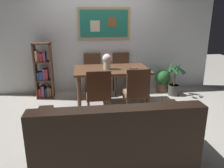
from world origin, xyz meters
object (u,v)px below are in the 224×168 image
Objects in this scene: dining_table at (112,74)px; dining_chair_near_left at (99,92)px; dining_chair_far_right at (121,70)px; dining_chair_near_right at (137,90)px; dining_chair_far_left at (93,71)px; bookshelf at (44,73)px; leather_couch at (114,141)px; tv_remote at (134,69)px; potted_palm at (174,82)px; flower_vase at (107,61)px; potted_ivy at (163,80)px.

dining_chair_near_left reaches higher than dining_table.
dining_chair_far_right is 1.00× the size of dining_chair_near_right.
bookshelf is (-1.06, -0.12, -0.00)m from dining_chair_far_left.
leather_couch reaches higher than tv_remote.
potted_palm reaches higher than dining_table.
bookshelf reaches higher than tv_remote.
flower_vase is at bearing -72.91° from dining_chair_far_left.
dining_chair_far_left is 1.84m from potted_palm.
dining_chair_far_right reaches higher than potted_ivy.
dining_chair_near_left is at bearing -176.23° from dining_chair_near_right.
dining_chair_far_right reaches higher than potted_palm.
leather_couch is 1.51× the size of bookshelf.
leather_couch reaches higher than potted_palm.
leather_couch is 1.95m from flower_vase.
flower_vase is (-1.38, -0.67, 0.61)m from potted_ivy.
dining_chair_near_left is at bearing -147.41° from potted_palm.
dining_chair_near_left is 3.14× the size of flower_vase.
dining_chair_near_left reaches higher than tv_remote.
dining_table is at bearing -153.68° from potted_ivy.
potted_palm is at bearing 32.59° from dining_chair_near_left.
tv_remote is at bearing -22.27° from bookshelf.
potted_palm is at bearing 43.86° from dining_chair_near_right.
potted_ivy is at bearing 26.04° from flower_vase.
dining_chair_near_right is (0.65, -1.47, 0.00)m from dining_chair_far_left.
bookshelf is 1.95m from tv_remote.
dining_chair_far_left is at bearing 114.02° from dining_chair_near_right.
leather_couch is 11.38× the size of tv_remote.
leather_couch is 1.93m from tv_remote.
dining_chair_near_left is at bearing -112.93° from dining_chair_far_right.
leather_couch is at bearing -115.10° from dining_chair_near_right.
dining_table is 0.84m from dining_chair_near_left.
leather_couch is (-0.55, -1.16, -0.22)m from dining_chair_near_right.
dining_table is at bearing 21.91° from flower_vase.
dining_chair_near_left is at bearing -112.18° from dining_table.
bookshelf reaches higher than dining_chair_far_left.
dining_chair_far_left is at bearing 130.68° from tv_remote.
flower_vase is at bearing -26.86° from bookshelf.
dining_chair_near_left is at bearing -89.34° from dining_chair_far_left.
dining_chair_near_right is at bearing 3.77° from dining_chair_near_left.
dining_chair_near_right is 1.59m from potted_palm.
bookshelf is at bearing 153.14° from flower_vase.
dining_chair_near_right is 1.30m from leather_couch.
dining_chair_near_left is 1.17× the size of potted_palm.
dining_chair_near_right is at bearing -58.95° from flower_vase.
potted_ivy is 0.73× the size of potted_palm.
dining_chair_far_left is 1.15m from tv_remote.
tv_remote is at bearing -49.32° from dining_chair_far_left.
bookshelf is at bearing -175.72° from dining_chair_far_right.
leather_couch is at bearing -126.70° from potted_palm.
potted_palm is (1.79, -0.38, -0.23)m from dining_chair_far_left.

